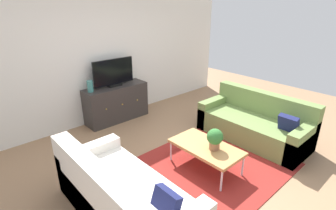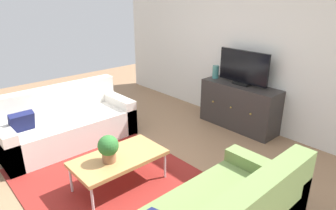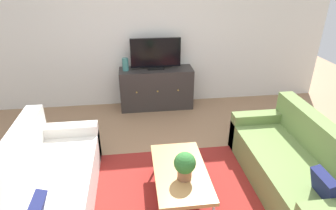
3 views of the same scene
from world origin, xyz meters
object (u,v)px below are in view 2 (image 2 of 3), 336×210
at_px(coffee_table, 119,159).
at_px(flat_screen_tv, 243,68).
at_px(couch_left_side, 65,125).
at_px(potted_plant, 108,147).
at_px(tv_console, 239,106).
at_px(glass_vase, 216,72).

bearing_deg(coffee_table, flat_screen_tv, 91.06).
height_order(couch_left_side, flat_screen_tv, flat_screen_tv).
height_order(coffee_table, potted_plant, potted_plant).
relative_size(tv_console, glass_vase, 5.93).
distance_m(couch_left_side, tv_console, 2.77).
relative_size(flat_screen_tv, glass_vase, 3.98).
distance_m(potted_plant, glass_vase, 2.60).
distance_m(potted_plant, flat_screen_tv, 2.57).
bearing_deg(coffee_table, tv_console, 91.07).
xyz_separation_m(coffee_table, potted_plant, (0.02, -0.13, 0.20)).
bearing_deg(flat_screen_tv, coffee_table, -88.94).
relative_size(coffee_table, potted_plant, 3.37).
relative_size(couch_left_side, flat_screen_tv, 2.17).
xyz_separation_m(potted_plant, tv_console, (-0.06, 2.51, -0.19)).
distance_m(couch_left_side, coffee_table, 1.47).
distance_m(potted_plant, tv_console, 2.52).
bearing_deg(flat_screen_tv, couch_left_side, -120.81).
xyz_separation_m(potted_plant, glass_vase, (-0.60, 2.51, 0.29)).
height_order(coffee_table, glass_vase, glass_vase).
bearing_deg(tv_console, potted_plant, -88.53).
bearing_deg(glass_vase, potted_plant, -76.60).
relative_size(couch_left_side, coffee_table, 1.81).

